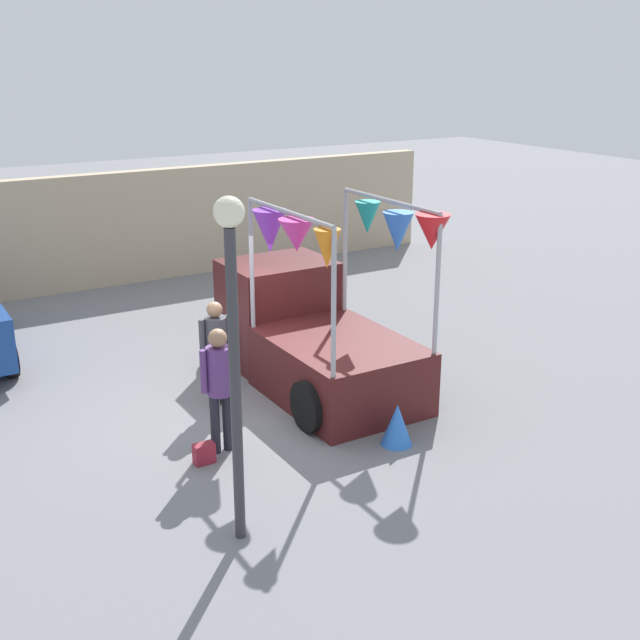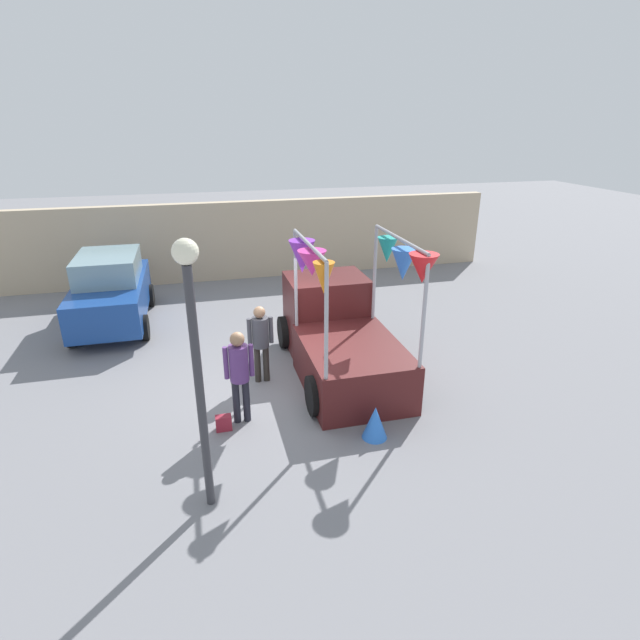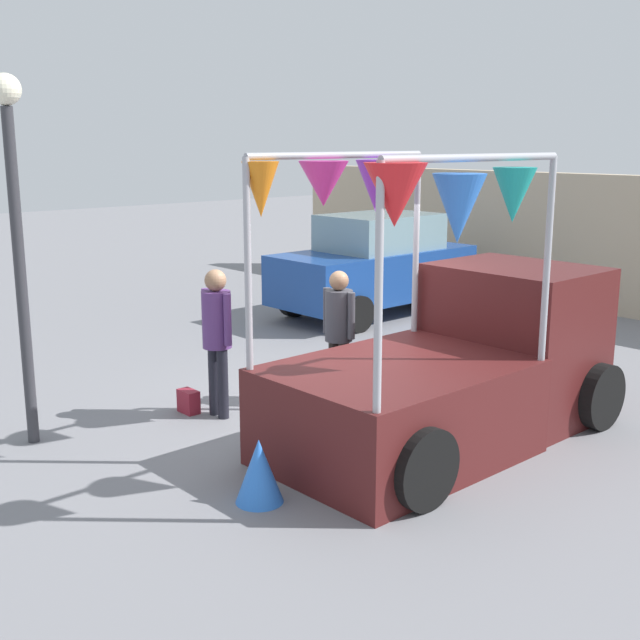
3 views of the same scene
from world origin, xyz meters
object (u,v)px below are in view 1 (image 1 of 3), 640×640
Objects in this scene: vendor_truck at (307,328)px; folded_kite_bundle_azure at (397,425)px; handbag at (204,453)px; street_lamp at (233,325)px; person_vendor at (216,344)px; person_customer at (219,378)px.

folded_kite_bundle_azure is (-0.12, -2.70, -0.58)m from vendor_truck.
street_lamp is at bearing -100.18° from handbag.
handbag is at bearing 79.82° from street_lamp.
person_vendor is 2.78× the size of folded_kite_bundle_azure.
street_lamp reaches higher than person_customer.
folded_kite_bundle_azure reaches higher than handbag.
handbag is at bearing -119.84° from person_vendor.
person_vendor is (0.57, 1.41, -0.07)m from person_customer.
person_customer is at bearing -112.15° from person_vendor.
street_lamp is at bearing -110.13° from person_vendor.
vendor_truck is 3.30m from handbag.
vendor_truck is at bearing 35.45° from person_customer.
person_customer is at bearing 29.74° from handbag.
person_vendor is 5.96× the size of handbag.
person_customer is at bearing -144.55° from vendor_truck.
person_customer reaches higher than handbag.
folded_kite_bundle_azure is (2.16, -1.08, -0.78)m from person_customer.
vendor_truck is 2.46× the size of person_vendor.
folded_kite_bundle_azure is (1.59, -2.49, -0.71)m from person_vendor.
vendor_truck is 1.06× the size of street_lamp.
vendor_truck is at bearing 50.69° from street_lamp.
vendor_truck is 4.95m from street_lamp.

